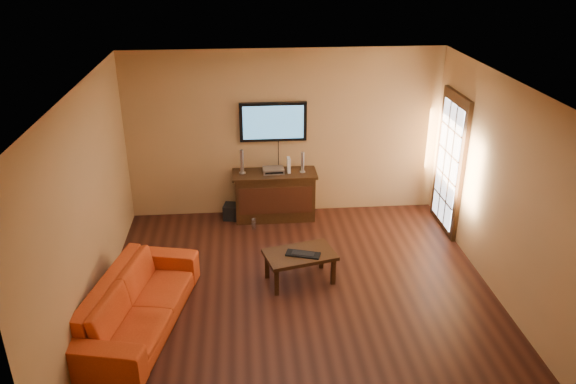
{
  "coord_description": "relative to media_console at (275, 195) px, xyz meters",
  "views": [
    {
      "loc": [
        -0.68,
        -6.0,
        4.18
      ],
      "look_at": [
        -0.09,
        0.8,
        1.1
      ],
      "focal_mm": 35.0,
      "sensor_mm": 36.0,
      "label": 1
    }
  ],
  "objects": [
    {
      "name": "bottle",
      "position": [
        -0.36,
        -0.37,
        -0.31
      ],
      "size": [
        0.07,
        0.07,
        0.19
      ],
      "color": "white",
      "rests_on": "ground"
    },
    {
      "name": "french_door",
      "position": [
        2.64,
        -0.54,
        0.65
      ],
      "size": [
        0.07,
        1.02,
        2.22
      ],
      "color": "black",
      "rests_on": "ground"
    },
    {
      "name": "speaker_right",
      "position": [
        0.45,
        -0.0,
        0.55
      ],
      "size": [
        0.09,
        0.09,
        0.34
      ],
      "color": "silver",
      "rests_on": "media_console"
    },
    {
      "name": "television",
      "position": [
        0.0,
        0.21,
        1.17
      ],
      "size": [
        1.06,
        0.08,
        0.63
      ],
      "color": "black",
      "rests_on": "ground"
    },
    {
      "name": "sofa",
      "position": [
        -1.77,
        -2.68,
        0.02
      ],
      "size": [
        1.09,
        2.25,
        0.85
      ],
      "primitive_type": "imported",
      "rotation": [
        0.0,
        0.0,
        1.35
      ],
      "color": "#CA4216",
      "rests_on": "ground"
    },
    {
      "name": "ground_plane",
      "position": [
        0.18,
        -2.24,
        -0.4
      ],
      "size": [
        5.0,
        5.0,
        0.0
      ],
      "primitive_type": "plane",
      "color": "black",
      "rests_on": "ground"
    },
    {
      "name": "media_console",
      "position": [
        0.0,
        0.0,
        0.0
      ],
      "size": [
        1.34,
        0.51,
        0.79
      ],
      "color": "black",
      "rests_on": "ground"
    },
    {
      "name": "room_walls",
      "position": [
        0.18,
        -1.61,
        1.29
      ],
      "size": [
        5.0,
        5.0,
        5.0
      ],
      "color": "tan",
      "rests_on": "ground"
    },
    {
      "name": "subwoofer",
      "position": [
        -0.7,
        0.02,
        -0.27
      ],
      "size": [
        0.29,
        0.29,
        0.25
      ],
      "primitive_type": "cube",
      "rotation": [
        0.0,
        0.0,
        -0.2
      ],
      "color": "black",
      "rests_on": "ground"
    },
    {
      "name": "speaker_left",
      "position": [
        -0.51,
        0.04,
        0.57
      ],
      "size": [
        0.11,
        0.11,
        0.39
      ],
      "color": "silver",
      "rests_on": "media_console"
    },
    {
      "name": "coffee_table",
      "position": [
        0.21,
        -1.9,
        -0.04
      ],
      "size": [
        1.01,
        0.74,
        0.42
      ],
      "color": "black",
      "rests_on": "ground"
    },
    {
      "name": "av_receiver",
      "position": [
        -0.02,
        0.02,
        0.43
      ],
      "size": [
        0.34,
        0.25,
        0.08
      ],
      "primitive_type": "cube",
      "rotation": [
        0.0,
        0.0,
        0.04
      ],
      "color": "silver",
      "rests_on": "media_console"
    },
    {
      "name": "game_console",
      "position": [
        0.23,
        0.04,
        0.51
      ],
      "size": [
        0.05,
        0.17,
        0.23
      ],
      "primitive_type": "cube",
      "rotation": [
        0.0,
        0.0,
        0.01
      ],
      "color": "white",
      "rests_on": "media_console"
    },
    {
      "name": "keyboard",
      "position": [
        0.24,
        -1.95,
        0.04
      ],
      "size": [
        0.48,
        0.3,
        0.03
      ],
      "color": "black",
      "rests_on": "coffee_table"
    }
  ]
}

